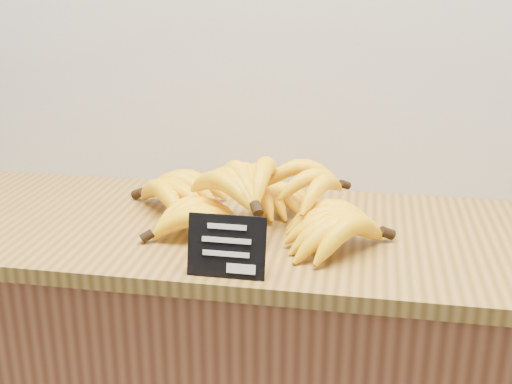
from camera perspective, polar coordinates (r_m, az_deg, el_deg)
name	(u,v)px	position (r m, az deg, el deg)	size (l,w,h in m)	color
counter_top	(260,232)	(1.32, 0.39, -3.62)	(1.56, 0.54, 0.03)	olive
chalkboard_sign	(227,246)	(1.09, -2.64, -4.86)	(0.13, 0.01, 0.11)	black
banana_pile	(249,202)	(1.29, -0.61, -0.89)	(0.58, 0.40, 0.13)	yellow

